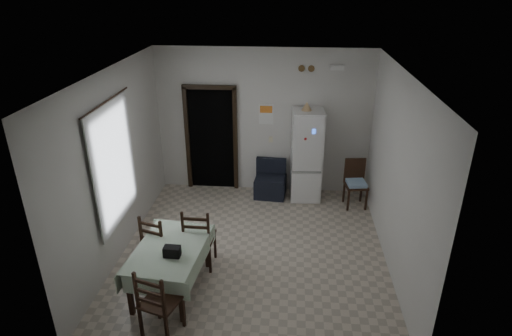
{
  "coord_description": "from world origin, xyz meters",
  "views": [
    {
      "loc": [
        0.53,
        -5.77,
        4.1
      ],
      "look_at": [
        0.0,
        0.5,
        1.25
      ],
      "focal_mm": 30.0,
      "sensor_mm": 36.0,
      "label": 1
    }
  ],
  "objects_px": {
    "corner_chair": "(356,184)",
    "dining_chair_far_right": "(200,236)",
    "navy_seat": "(270,179)",
    "dining_chair_near_head": "(160,301)",
    "dining_chair_far_left": "(159,241)",
    "fridge": "(306,156)",
    "dining_table": "(171,268)"
  },
  "relations": [
    {
      "from": "fridge",
      "to": "navy_seat",
      "type": "bearing_deg",
      "value": 176.35
    },
    {
      "from": "dining_chair_far_left",
      "to": "dining_chair_far_right",
      "type": "distance_m",
      "value": 0.6
    },
    {
      "from": "navy_seat",
      "to": "dining_chair_far_right",
      "type": "distance_m",
      "value": 2.54
    },
    {
      "from": "navy_seat",
      "to": "dining_chair_near_head",
      "type": "height_order",
      "value": "dining_chair_near_head"
    },
    {
      "from": "navy_seat",
      "to": "dining_chair_near_head",
      "type": "bearing_deg",
      "value": -102.35
    },
    {
      "from": "corner_chair",
      "to": "dining_chair_far_right",
      "type": "height_order",
      "value": "dining_chair_far_right"
    },
    {
      "from": "dining_chair_far_right",
      "to": "dining_chair_near_head",
      "type": "relative_size",
      "value": 1.02
    },
    {
      "from": "fridge",
      "to": "dining_table",
      "type": "distance_m",
      "value": 3.56
    },
    {
      "from": "dining_chair_near_head",
      "to": "navy_seat",
      "type": "bearing_deg",
      "value": -89.58
    },
    {
      "from": "navy_seat",
      "to": "dining_chair_near_head",
      "type": "distance_m",
      "value": 3.94
    },
    {
      "from": "corner_chair",
      "to": "dining_chair_far_right",
      "type": "bearing_deg",
      "value": -149.67
    },
    {
      "from": "navy_seat",
      "to": "dining_chair_far_right",
      "type": "bearing_deg",
      "value": -107.5
    },
    {
      "from": "dining_table",
      "to": "dining_chair_far_right",
      "type": "relative_size",
      "value": 1.32
    },
    {
      "from": "navy_seat",
      "to": "dining_table",
      "type": "height_order",
      "value": "navy_seat"
    },
    {
      "from": "fridge",
      "to": "dining_chair_far_right",
      "type": "bearing_deg",
      "value": -128.5
    },
    {
      "from": "fridge",
      "to": "navy_seat",
      "type": "distance_m",
      "value": 0.88
    },
    {
      "from": "navy_seat",
      "to": "corner_chair",
      "type": "relative_size",
      "value": 0.79
    },
    {
      "from": "dining_table",
      "to": "dining_chair_near_head",
      "type": "bearing_deg",
      "value": -77.62
    },
    {
      "from": "fridge",
      "to": "dining_chair_near_head",
      "type": "xyz_separation_m",
      "value": [
        -1.83,
        -3.77,
        -0.4
      ]
    },
    {
      "from": "dining_chair_far_left",
      "to": "navy_seat",
      "type": "bearing_deg",
      "value": -104.92
    },
    {
      "from": "fridge",
      "to": "dining_table",
      "type": "bearing_deg",
      "value": -126.82
    },
    {
      "from": "fridge",
      "to": "dining_table",
      "type": "height_order",
      "value": "fridge"
    },
    {
      "from": "corner_chair",
      "to": "dining_chair_far_left",
      "type": "bearing_deg",
      "value": -153.71
    },
    {
      "from": "navy_seat",
      "to": "dining_chair_far_right",
      "type": "xyz_separation_m",
      "value": [
        -0.95,
        -2.35,
        0.15
      ]
    },
    {
      "from": "dining_chair_near_head",
      "to": "dining_table",
      "type": "bearing_deg",
      "value": -65.95
    },
    {
      "from": "dining_chair_near_head",
      "to": "dining_chair_far_right",
      "type": "bearing_deg",
      "value": -80.4
    },
    {
      "from": "dining_chair_far_left",
      "to": "dining_chair_near_head",
      "type": "height_order",
      "value": "dining_chair_near_head"
    },
    {
      "from": "dining_chair_far_left",
      "to": "fridge",
      "type": "bearing_deg",
      "value": -115.11
    },
    {
      "from": "dining_chair_far_left",
      "to": "dining_table",
      "type": "bearing_deg",
      "value": 139.56
    },
    {
      "from": "fridge",
      "to": "navy_seat",
      "type": "relative_size",
      "value": 2.47
    },
    {
      "from": "dining_table",
      "to": "dining_chair_far_left",
      "type": "bearing_deg",
      "value": 128.15
    },
    {
      "from": "dining_chair_far_left",
      "to": "dining_chair_near_head",
      "type": "xyz_separation_m",
      "value": [
        0.4,
        -1.29,
        0.03
      ]
    }
  ]
}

